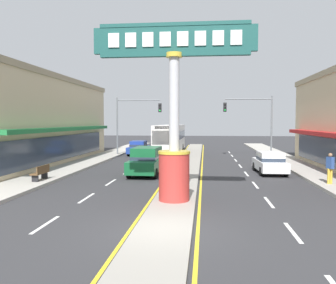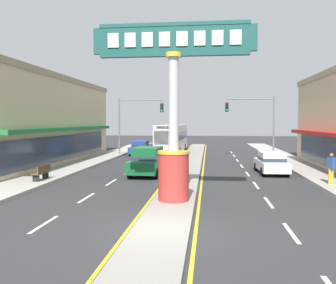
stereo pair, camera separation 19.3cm
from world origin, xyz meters
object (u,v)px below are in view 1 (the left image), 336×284
Objects in this scene: district_sign at (174,120)px; street_bench at (41,172)px; storefront_left at (15,120)px; suv_near_right_lane at (146,161)px; traffic_light_right_side at (254,116)px; traffic_light_left_side at (133,116)px; sedan_far_right_lane at (138,148)px; pedestrian_near_kerb at (330,166)px; bus_near_left_lane at (170,137)px; sedan_mid_left_lane at (270,162)px.

district_sign is 4.87× the size of street_bench.
street_bench is (6.33, -8.64, -3.10)m from storefront_left.
traffic_light_right_side is at bearing 54.53° from suv_near_right_lane.
suv_near_right_lane is (-2.61, 8.21, -2.74)m from district_sign.
district_sign reaches higher than traffic_light_right_side.
sedan_far_right_lane is at bearing 76.81° from traffic_light_left_side.
district_sign is at bearing -106.76° from traffic_light_right_side.
suv_near_right_lane is (3.59, -13.23, -3.26)m from traffic_light_left_side.
pedestrian_near_kerb is (8.30, 4.83, -2.57)m from district_sign.
district_sign is 23.61m from sedan_far_right_lane.
traffic_light_right_side is at bearing 20.02° from storefront_left.
bus_near_left_lane is at bearing 74.42° from street_bench.
bus_near_left_lane is at bearing 118.74° from pedestrian_near_kerb.
district_sign is 22.33m from traffic_light_left_side.
bus_near_left_lane is 17.20m from sedan_mid_left_lane.
traffic_light_left_side is at bearing 45.12° from storefront_left.
sedan_mid_left_lane is at bearing -47.40° from sedan_far_right_lane.
suv_near_right_lane is at bearing -21.63° from storefront_left.
sedan_far_right_lane is (-3.30, 14.45, -0.20)m from suv_near_right_lane.
bus_near_left_lane reaches higher than pedestrian_near_kerb.
suv_near_right_lane is at bearing 162.74° from pedestrian_near_kerb.
bus_near_left_lane is at bearing 119.75° from sedan_mid_left_lane.
bus_near_left_lane reaches higher than suv_near_right_lane.
storefront_left is 14.03× the size of pedestrian_near_kerb.
district_sign is 1.80× the size of sedan_far_right_lane.
traffic_light_left_side is at bearing 175.94° from traffic_light_right_side.
storefront_left is at bearing 126.22° from street_bench.
traffic_light_right_side is 1.33× the size of suv_near_right_lane.
traffic_light_left_side is at bearing 106.11° from district_sign.
sedan_far_right_lane is at bearing 82.59° from street_bench.
sedan_mid_left_lane is at bearing -60.25° from bus_near_left_lane.
storefront_left is 5.20× the size of suv_near_right_lane.
sedan_far_right_lane is 22.81m from pedestrian_near_kerb.
sedan_mid_left_lane is at bearing 10.64° from suv_near_right_lane.
traffic_light_left_side reaches higher than sedan_mid_left_lane.
sedan_far_right_lane is 2.50× the size of pedestrian_near_kerb.
sedan_mid_left_lane is (-0.28, -10.75, -3.46)m from traffic_light_right_side.
suv_near_right_lane is at bearing -89.99° from bus_near_left_lane.
sedan_mid_left_lane is (8.52, -14.90, -1.08)m from bus_near_left_lane.
street_bench is at bearing -53.78° from storefront_left.
traffic_light_left_side reaches higher than sedan_far_right_lane.
district_sign is 0.32× the size of storefront_left.
traffic_light_right_side is at bearing 48.24° from street_bench.
sedan_mid_left_lane reaches higher than street_bench.
pedestrian_near_kerb is at bearing -51.47° from sedan_far_right_lane.
suv_near_right_lane is 14.82m from sedan_far_right_lane.
district_sign reaches higher than bus_near_left_lane.
district_sign is 9.04m from suv_near_right_lane.
storefront_left is 20.98m from sedan_mid_left_lane.
sedan_far_right_lane is at bearing 128.53° from pedestrian_near_kerb.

